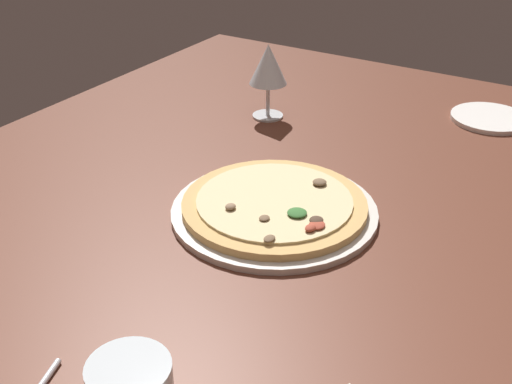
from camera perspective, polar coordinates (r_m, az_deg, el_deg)
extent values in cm
cube|color=brown|center=(102.03, -1.41, -1.95)|extent=(150.00, 110.00, 4.00)
cylinder|color=silver|center=(97.67, 1.47, -1.79)|extent=(30.86, 30.86, 1.00)
cylinder|color=tan|center=(97.10, 1.48, -1.24)|extent=(27.65, 27.65, 1.20)
cylinder|color=beige|center=(96.70, 1.49, -0.83)|extent=(23.28, 23.28, 0.40)
ellipsoid|color=#AD4733|center=(89.76, 4.76, -3.13)|extent=(1.92, 1.40, 0.73)
ellipsoid|color=#937556|center=(94.36, -2.24, -1.28)|extent=(1.69, 1.48, 0.74)
ellipsoid|color=brown|center=(87.49, 1.17, -4.07)|extent=(1.92, 1.44, 0.49)
ellipsoid|color=#387033|center=(93.12, 3.60, -1.81)|extent=(2.85, 2.83, 0.64)
ellipsoid|color=#AD4733|center=(90.67, 5.33, -2.87)|extent=(2.50, 2.22, 0.53)
ellipsoid|color=brown|center=(91.92, 0.73, -2.28)|extent=(1.66, 1.49, 0.42)
ellipsoid|color=#4C3828|center=(91.62, 5.27, -2.45)|extent=(2.10, 1.96, 0.65)
ellipsoid|color=brown|center=(101.12, 5.56, 0.86)|extent=(2.16, 2.15, 0.76)
cylinder|color=silver|center=(131.53, 1.03, 6.66)|extent=(6.10, 6.10, 0.40)
cylinder|color=silver|center=(130.22, 1.04, 8.07)|extent=(0.80, 0.80, 6.57)
cone|color=silver|center=(127.77, 1.07, 11.07)|extent=(7.36, 7.36, 7.79)
cone|color=#5B0F19|center=(128.56, 1.06, 10.04)|extent=(2.48, 2.48, 2.91)
cylinder|color=white|center=(137.65, 19.67, 6.07)|extent=(15.05, 15.05, 0.90)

